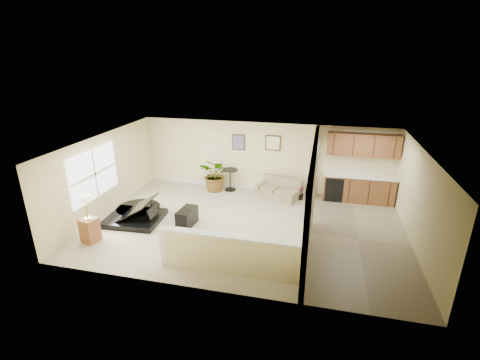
% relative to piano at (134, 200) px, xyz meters
% --- Properties ---
extents(floor, '(9.00, 9.00, 0.00)m').
position_rel_piano_xyz_m(floor, '(3.41, 0.27, -0.63)').
color(floor, tan).
rests_on(floor, ground).
extents(back_wall, '(9.00, 0.04, 2.50)m').
position_rel_piano_xyz_m(back_wall, '(3.41, 3.27, 0.62)').
color(back_wall, beige).
rests_on(back_wall, floor).
extents(front_wall, '(9.00, 0.04, 2.50)m').
position_rel_piano_xyz_m(front_wall, '(3.41, -2.73, 0.62)').
color(front_wall, beige).
rests_on(front_wall, floor).
extents(left_wall, '(0.04, 6.00, 2.50)m').
position_rel_piano_xyz_m(left_wall, '(-1.09, 0.27, 0.62)').
color(left_wall, beige).
rests_on(left_wall, floor).
extents(right_wall, '(0.04, 6.00, 2.50)m').
position_rel_piano_xyz_m(right_wall, '(7.91, 0.27, 0.62)').
color(right_wall, beige).
rests_on(right_wall, floor).
extents(ceiling, '(9.00, 6.00, 0.04)m').
position_rel_piano_xyz_m(ceiling, '(3.41, 0.27, 1.87)').
color(ceiling, white).
rests_on(ceiling, back_wall).
extents(kitchen_vinyl, '(2.70, 6.00, 0.01)m').
position_rel_piano_xyz_m(kitchen_vinyl, '(6.56, 0.27, -0.63)').
color(kitchen_vinyl, gray).
rests_on(kitchen_vinyl, floor).
extents(interior_partition, '(0.18, 5.99, 2.50)m').
position_rel_piano_xyz_m(interior_partition, '(5.21, 0.53, 0.58)').
color(interior_partition, beige).
rests_on(interior_partition, floor).
extents(pony_half_wall, '(3.42, 0.22, 1.00)m').
position_rel_piano_xyz_m(pony_half_wall, '(3.48, -2.03, -0.12)').
color(pony_half_wall, beige).
rests_on(pony_half_wall, floor).
extents(left_window, '(0.05, 2.15, 1.45)m').
position_rel_piano_xyz_m(left_window, '(-1.08, -0.23, 0.82)').
color(left_window, white).
rests_on(left_window, left_wall).
extents(wall_art_left, '(0.48, 0.04, 0.58)m').
position_rel_piano_xyz_m(wall_art_left, '(2.46, 3.25, 1.12)').
color(wall_art_left, '#3E2E16').
rests_on(wall_art_left, back_wall).
extents(wall_mirror, '(0.55, 0.04, 0.55)m').
position_rel_piano_xyz_m(wall_mirror, '(3.71, 3.25, 1.17)').
color(wall_mirror, '#3E2E16').
rests_on(wall_mirror, back_wall).
extents(kitchen_cabinets, '(2.36, 0.65, 2.33)m').
position_rel_piano_xyz_m(kitchen_cabinets, '(6.60, 3.01, 0.24)').
color(kitchen_cabinets, brown).
rests_on(kitchen_cabinets, floor).
extents(piano, '(1.95, 2.02, 1.52)m').
position_rel_piano_xyz_m(piano, '(0.00, 0.00, 0.00)').
color(piano, black).
rests_on(piano, floor).
extents(piano_bench, '(0.45, 0.80, 0.51)m').
position_rel_piano_xyz_m(piano_bench, '(1.69, -0.03, -0.38)').
color(piano_bench, black).
rests_on(piano_bench, floor).
extents(loveseat, '(1.81, 1.38, 0.86)m').
position_rel_piano_xyz_m(loveseat, '(4.01, 2.77, -0.31)').
color(loveseat, '#988760').
rests_on(loveseat, floor).
extents(accent_table, '(0.56, 0.56, 0.81)m').
position_rel_piano_xyz_m(accent_table, '(2.22, 2.92, -0.12)').
color(accent_table, black).
rests_on(accent_table, floor).
extents(palm_plant, '(1.41, 1.33, 1.24)m').
position_rel_piano_xyz_m(palm_plant, '(1.73, 2.75, -0.03)').
color(palm_plant, black).
rests_on(palm_plant, floor).
extents(small_plant, '(0.33, 0.33, 0.47)m').
position_rel_piano_xyz_m(small_plant, '(4.78, 2.67, -0.43)').
color(small_plant, black).
rests_on(small_plant, floor).
extents(lamp_stand, '(0.47, 0.47, 1.34)m').
position_rel_piano_xyz_m(lamp_stand, '(-0.49, -1.51, -0.07)').
color(lamp_stand, brown).
rests_on(lamp_stand, floor).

